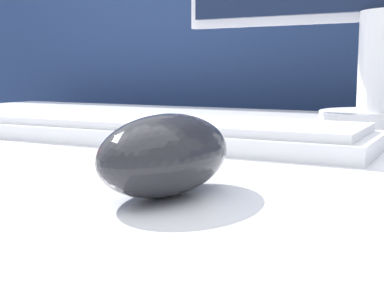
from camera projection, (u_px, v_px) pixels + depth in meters
computer_mouse_near at (166, 154)px, 0.31m from camera, size 0.06×0.11×0.05m
keyboard at (173, 131)px, 0.54m from camera, size 0.40×0.13×0.02m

